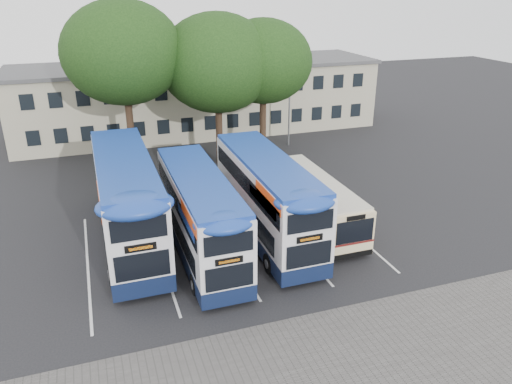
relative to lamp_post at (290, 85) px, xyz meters
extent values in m
plane|color=black|center=(-6.00, -19.97, -5.08)|extent=(120.00, 120.00, 0.00)
cube|color=#595654|center=(-8.00, -24.97, -5.08)|extent=(40.00, 6.00, 0.01)
cube|color=silver|center=(-16.75, -14.97, -5.08)|extent=(0.12, 11.00, 0.01)
cube|color=silver|center=(-13.25, -14.97, -5.08)|extent=(0.12, 11.00, 0.01)
cube|color=silver|center=(-9.75, -14.97, -5.08)|extent=(0.12, 11.00, 0.01)
cube|color=silver|center=(-6.25, -14.97, -5.08)|extent=(0.12, 11.00, 0.01)
cube|color=silver|center=(-2.75, -14.97, -5.08)|extent=(0.12, 11.00, 0.01)
cube|color=#ACA48B|center=(-6.00, 7.03, -2.08)|extent=(32.00, 8.00, 6.00)
cube|color=#4C4C4F|center=(-6.00, 7.03, 0.97)|extent=(32.40, 8.40, 0.30)
cube|color=black|center=(-6.00, 3.01, -3.38)|extent=(30.00, 0.06, 1.20)
cube|color=black|center=(-6.00, 3.01, -0.58)|extent=(30.00, 0.06, 1.20)
cylinder|color=gray|center=(0.00, 0.03, -0.58)|extent=(0.14, 0.14, 9.00)
cube|color=gray|center=(0.00, 0.03, 3.92)|extent=(0.12, 0.80, 0.12)
cube|color=gray|center=(0.00, -0.37, 3.87)|extent=(0.25, 0.50, 0.12)
cylinder|color=black|center=(-13.05, -2.07, -1.99)|extent=(0.50, 0.50, 6.19)
ellipsoid|color=black|center=(-13.05, -2.07, 3.33)|extent=(8.18, 8.18, 6.95)
cylinder|color=black|center=(-6.67, -2.45, -2.33)|extent=(0.50, 0.50, 5.51)
ellipsoid|color=black|center=(-6.67, -2.45, 2.41)|extent=(8.23, 8.23, 6.99)
cylinder|color=black|center=(-3.23, -2.50, -2.34)|extent=(0.50, 0.50, 5.48)
ellipsoid|color=black|center=(-3.23, -2.50, 2.37)|extent=(7.19, 7.19, 6.11)
cube|color=#101B3C|center=(-14.46, -13.31, -4.33)|extent=(2.70, 11.34, 0.86)
cube|color=silver|center=(-14.46, -13.31, -2.22)|extent=(2.70, 11.34, 3.35)
cube|color=#1A3C9C|center=(-14.46, -13.31, -0.50)|extent=(2.65, 11.11, 0.32)
cube|color=black|center=(-14.46, -12.99, -3.14)|extent=(2.74, 10.04, 1.08)
cube|color=black|center=(-14.46, -13.31, -1.47)|extent=(2.74, 10.69, 0.97)
cube|color=#FF4F15|center=(-13.10, -17.04, -0.87)|extent=(0.02, 3.45, 0.59)
cube|color=black|center=(-14.46, -19.01, -2.33)|extent=(1.30, 0.06, 0.32)
cylinder|color=black|center=(-15.68, -10.02, -4.54)|extent=(0.32, 1.08, 1.08)
cylinder|color=black|center=(-13.24, -10.02, -4.54)|extent=(0.32, 1.08, 1.08)
cylinder|color=black|center=(-15.68, -17.04, -4.54)|extent=(0.32, 1.08, 1.08)
cylinder|color=black|center=(-13.24, -17.04, -4.54)|extent=(0.32, 1.08, 1.08)
cube|color=#101B3C|center=(-11.19, -15.63, -4.41)|extent=(2.41, 10.12, 0.77)
cube|color=silver|center=(-11.19, -15.63, -2.53)|extent=(2.41, 10.12, 2.99)
cube|color=#1A3C9C|center=(-11.19, -15.63, -0.99)|extent=(2.36, 9.92, 0.29)
cube|color=black|center=(-11.19, -15.34, -3.35)|extent=(2.45, 8.97, 0.96)
cube|color=black|center=(-11.19, -15.63, -1.85)|extent=(2.45, 9.54, 0.87)
cube|color=#FF4F15|center=(-9.98, -18.95, -1.32)|extent=(0.02, 3.08, 0.53)
cube|color=black|center=(-11.19, -20.72, -2.63)|extent=(1.16, 0.06, 0.29)
cylinder|color=black|center=(-12.28, -12.69, -4.60)|extent=(0.29, 0.96, 0.96)
cylinder|color=black|center=(-10.11, -12.69, -4.60)|extent=(0.29, 0.96, 0.96)
cylinder|color=black|center=(-12.28, -18.95, -4.60)|extent=(0.29, 0.96, 0.96)
cylinder|color=black|center=(-10.11, -18.95, -4.60)|extent=(0.29, 0.96, 0.96)
cube|color=red|center=(-9.97, -14.42, -1.85)|extent=(0.02, 3.86, 0.82)
cube|color=#101B3C|center=(-7.44, -14.91, -4.38)|extent=(2.52, 10.60, 0.81)
cube|color=silver|center=(-7.44, -14.91, -2.41)|extent=(2.52, 10.60, 3.13)
cube|color=#1A3C9C|center=(-7.44, -14.91, -0.80)|extent=(2.47, 10.38, 0.30)
cube|color=black|center=(-7.44, -14.61, -3.27)|extent=(2.56, 9.39, 1.01)
cube|color=black|center=(-7.44, -14.91, -1.70)|extent=(2.56, 9.99, 0.91)
cube|color=#FF4F15|center=(-6.17, -18.40, -1.15)|extent=(0.02, 3.23, 0.56)
cube|color=black|center=(-7.44, -20.24, -2.51)|extent=(1.21, 0.06, 0.30)
cylinder|color=black|center=(-8.58, -11.84, -4.58)|extent=(0.30, 1.01, 1.01)
cylinder|color=black|center=(-6.30, -11.84, -4.58)|extent=(0.30, 1.01, 1.01)
cylinder|color=black|center=(-8.58, -18.40, -4.58)|extent=(0.30, 1.01, 1.01)
cylinder|color=black|center=(-6.30, -18.40, -4.58)|extent=(0.30, 1.01, 1.01)
cube|color=beige|center=(-4.37, -14.31, -3.67)|extent=(2.25, 9.00, 2.29)
cube|color=beige|center=(-4.37, -14.31, -2.48)|extent=(2.16, 8.64, 0.18)
cube|color=black|center=(-4.37, -13.86, -3.29)|extent=(2.29, 7.20, 0.81)
cube|color=maroon|center=(-4.37, -14.31, -4.05)|extent=(2.28, 9.02, 0.11)
cube|color=black|center=(-4.37, -18.83, -3.38)|extent=(1.98, 0.06, 1.17)
cylinder|color=black|center=(-5.39, -17.37, -4.63)|extent=(0.27, 0.90, 0.90)
cylinder|color=black|center=(-3.35, -17.37, -4.63)|extent=(0.27, 0.90, 0.90)
cylinder|color=black|center=(-5.39, -11.61, -4.63)|extent=(0.27, 0.90, 0.90)
cylinder|color=black|center=(-3.35, -11.61, -4.63)|extent=(0.27, 0.90, 0.90)
camera|label=1|loc=(-15.82, -37.45, 7.68)|focal=35.00mm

